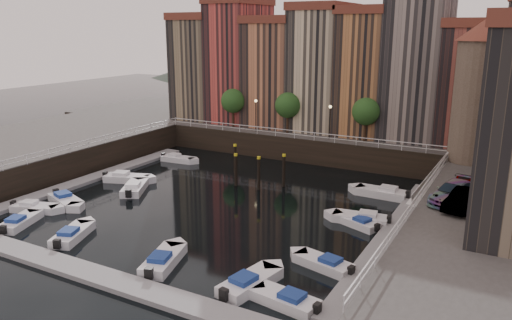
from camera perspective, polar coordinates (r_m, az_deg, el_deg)
The scene contains 31 objects.
ground at distance 47.93m, azimuth -3.66°, elevation -4.63°, with size 200.00×200.00×0.00m, color black.
quay_far at distance 70.04m, azimuth 7.78°, elevation 2.81°, with size 80.00×20.00×3.00m, color black.
quay_left at distance 65.21m, azimuth -25.97°, elevation 0.52°, with size 20.00×36.00×3.00m, color black.
dock_left at distance 57.17m, azimuth -18.07°, elevation -1.93°, with size 2.00×28.00×0.35m, color gray.
dock_right at distance 41.10m, azimuth 15.21°, elevation -8.29°, with size 2.00×28.00×0.35m, color gray.
dock_near at distance 35.88m, azimuth -18.67°, elevation -12.11°, with size 30.00×2.00×0.35m, color gray.
mountains at distance 149.99m, azimuth 20.43°, elevation 10.89°, with size 145.00×100.00×18.00m.
far_terrace at distance 65.25m, azimuth 10.02°, elevation 10.24°, with size 48.70×10.30×17.50m.
corner_tower at distance 53.05m, azimuth 24.08°, elevation 7.34°, with size 5.20×5.20×13.80m.
promenade_trees at distance 62.55m, azimuth 4.19°, elevation 6.20°, with size 21.20×3.20×5.20m.
street_lamps at distance 61.63m, azimuth 4.07°, elevation 5.42°, with size 10.36×0.36×4.18m.
railings at distance 50.85m, azimuth -0.78°, elevation 1.01°, with size 36.08×34.04×0.52m.
gangway at distance 50.59m, azimuth 19.36°, elevation -2.13°, with size 2.78×8.32×3.73m.
mooring_pilings at distance 52.37m, azimuth -0.35°, elevation -1.00°, with size 7.09×3.99×3.78m.
boat_left_0 at distance 49.22m, azimuth -24.02°, elevation -4.99°, with size 4.51×2.86×1.01m.
boat_left_1 at distance 50.00m, azimuth -20.96°, elevation -4.33°, with size 4.98×3.22×1.12m.
boat_left_2 at distance 55.27m, azimuth -14.63°, elevation -2.00°, with size 5.15×3.31×1.16m.
boat_left_4 at distance 62.23m, azimuth -8.95°, elevation 0.14°, with size 4.54×1.98×1.03m.
boat_right_0 at distance 30.78m, azimuth 3.36°, elevation -15.65°, with size 4.77×2.33×1.07m.
boat_right_1 at distance 35.20m, azimuth 7.86°, elevation -11.65°, with size 4.60×2.59×1.03m.
boat_right_2 at distance 42.62m, azimuth 11.57°, elevation -7.00°, with size 4.21×2.85×0.95m.
boat_right_3 at distance 43.36m, azimuth 11.98°, elevation -6.56°, with size 4.94×2.33×1.11m.
boat_right_4 at distance 50.28m, azimuth 14.27°, elevation -3.64°, with size 5.28×2.08×1.21m.
boat_near_0 at distance 46.22m, azimuth -25.40°, elevation -6.40°, with size 2.95×4.58×1.03m.
boat_near_1 at distance 41.88m, azimuth -20.27°, elevation -7.99°, with size 3.14×4.78×1.08m.
boat_near_2 at distance 35.81m, azimuth -10.58°, elevation -11.22°, with size 3.04×5.08×1.14m.
boat_near_3 at distance 32.47m, azimuth -0.80°, elevation -13.83°, with size 2.65×5.12×1.15m.
car_a at distance 42.61m, azimuth 22.56°, elevation -2.93°, with size 1.86×4.62×1.58m, color gray.
car_b at distance 39.54m, azimuth 22.64°, elevation -4.33°, with size 1.60×4.59×1.51m, color gray.
car_c at distance 40.84m, azimuth 21.65°, elevation -3.58°, with size 2.21×5.45×1.58m, color gray.
boat_extra_997 at distance 51.72m, azimuth -13.70°, elevation -3.10°, with size 3.92×5.11×1.17m.
Camera 1 is at (24.38, -38.05, 15.98)m, focal length 35.00 mm.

